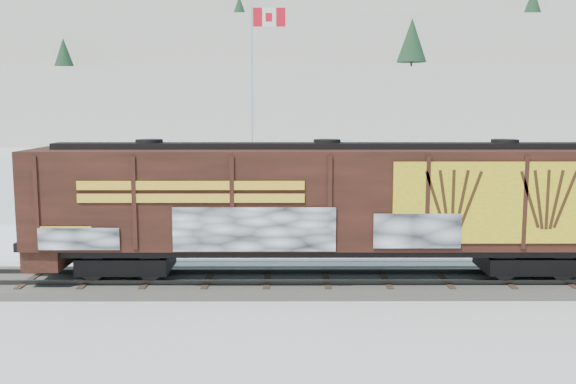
{
  "coord_description": "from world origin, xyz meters",
  "views": [
    {
      "loc": [
        0.65,
        -21.24,
        6.09
      ],
      "look_at": [
        0.71,
        3.0,
        2.86
      ],
      "focal_mm": 40.0,
      "sensor_mm": 36.0,
      "label": 1
    }
  ],
  "objects_px": {
    "flagpole": "(254,140)",
    "car_silver": "(152,223)",
    "car_dark": "(381,220)",
    "car_white": "(255,229)",
    "hopper_railcar": "(327,202)"
  },
  "relations": [
    {
      "from": "flagpole",
      "to": "car_silver",
      "type": "relative_size",
      "value": 2.99
    },
    {
      "from": "car_silver",
      "to": "car_dark",
      "type": "bearing_deg",
      "value": -79.15
    },
    {
      "from": "car_silver",
      "to": "car_white",
      "type": "xyz_separation_m",
      "value": [
        4.91,
        -1.77,
        0.05
      ]
    },
    {
      "from": "flagpole",
      "to": "car_dark",
      "type": "relative_size",
      "value": 2.18
    },
    {
      "from": "car_silver",
      "to": "flagpole",
      "type": "bearing_deg",
      "value": -26.92
    },
    {
      "from": "car_white",
      "to": "flagpole",
      "type": "bearing_deg",
      "value": 9.09
    },
    {
      "from": "car_silver",
      "to": "car_white",
      "type": "bearing_deg",
      "value": -99.35
    },
    {
      "from": "hopper_railcar",
      "to": "car_silver",
      "type": "distance_m",
      "value": 11.52
    },
    {
      "from": "hopper_railcar",
      "to": "car_white",
      "type": "xyz_separation_m",
      "value": [
        -2.74,
        6.54,
        -2.19
      ]
    },
    {
      "from": "flagpole",
      "to": "car_dark",
      "type": "xyz_separation_m",
      "value": [
        6.21,
        -5.83,
        -3.48
      ]
    },
    {
      "from": "car_white",
      "to": "car_silver",
      "type": "bearing_deg",
      "value": 76.31
    },
    {
      "from": "hopper_railcar",
      "to": "car_white",
      "type": "relative_size",
      "value": 4.53
    },
    {
      "from": "hopper_railcar",
      "to": "flagpole",
      "type": "height_order",
      "value": "flagpole"
    },
    {
      "from": "flagpole",
      "to": "car_white",
      "type": "xyz_separation_m",
      "value": [
        0.4,
        -7.67,
        -3.53
      ]
    },
    {
      "from": "car_dark",
      "to": "flagpole",
      "type": "bearing_deg",
      "value": 23.53
    }
  ]
}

